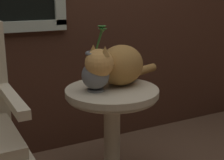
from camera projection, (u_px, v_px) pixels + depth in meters
wicker_side_table at (112, 120)px, 1.84m from camera, size 0.52×0.52×0.62m
cat at (118, 65)px, 1.82m from camera, size 0.56×0.32×0.25m
pewter_vase_with_ivy at (95, 72)px, 1.73m from camera, size 0.15×0.15×0.35m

